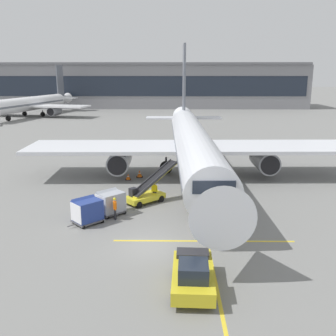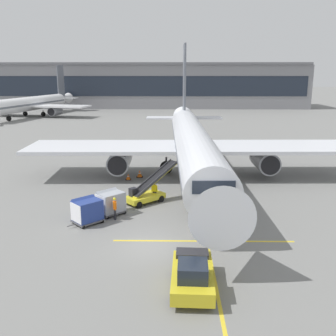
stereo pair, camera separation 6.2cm
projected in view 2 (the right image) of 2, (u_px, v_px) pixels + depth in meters
ground_plane at (149, 246)px, 24.49m from camera, size 600.00×600.00×0.00m
parked_airplane at (192, 143)px, 40.58m from camera, size 35.03×44.80×14.99m
belt_loader at (147, 192)px, 32.69m from camera, size 4.68×4.38×3.31m
baggage_cart_lead at (110, 202)px, 29.89m from camera, size 2.55×2.54×1.91m
baggage_cart_second at (87, 210)px, 28.08m from camera, size 2.55×2.54×1.91m
pushback_tug at (192, 275)px, 19.42m from camera, size 2.28×4.48×1.83m
ground_crew_by_loader at (115, 207)px, 28.77m from camera, size 0.34×0.55×1.74m
ground_crew_by_carts at (154, 190)px, 33.02m from camera, size 0.54×0.36×1.74m
safety_cone_engine_keepout at (149, 181)px, 38.24m from camera, size 0.57×0.57×0.65m
safety_cone_wingtip at (140, 174)px, 40.70m from camera, size 0.69×0.69×0.78m
safety_cone_nose_mark at (128, 177)px, 39.74m from camera, size 0.58×0.58×0.66m
apron_guidance_line_lead_in at (194, 178)px, 40.64m from camera, size 0.20×110.00×0.01m
apron_guidance_line_stop_bar at (204, 241)px, 25.24m from camera, size 12.00×0.20×0.01m
terminal_building at (148, 85)px, 125.81m from camera, size 101.50×20.87×14.04m
distant_airplane at (32, 104)px, 97.24m from camera, size 30.81×39.15×13.13m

